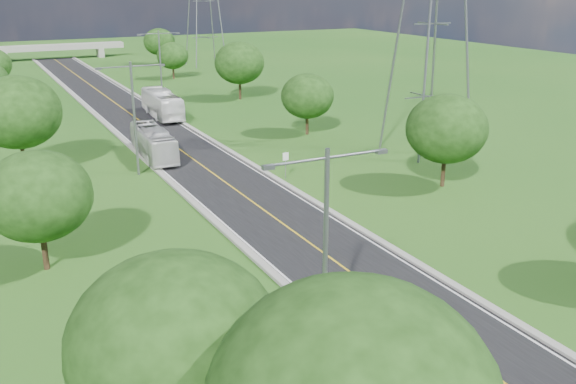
% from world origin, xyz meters
% --- Properties ---
extents(ground, '(260.00, 260.00, 0.00)m').
position_xyz_m(ground, '(0.00, 60.00, 0.00)').
color(ground, '#205317').
rests_on(ground, ground).
extents(road, '(8.00, 150.00, 0.06)m').
position_xyz_m(road, '(0.00, 66.00, 0.03)').
color(road, black).
rests_on(road, ground).
extents(curb_left, '(0.50, 150.00, 0.22)m').
position_xyz_m(curb_left, '(-4.25, 66.00, 0.11)').
color(curb_left, gray).
rests_on(curb_left, ground).
extents(curb_right, '(0.50, 150.00, 0.22)m').
position_xyz_m(curb_right, '(4.25, 66.00, 0.11)').
color(curb_right, gray).
rests_on(curb_right, ground).
extents(speed_limit_sign, '(0.55, 0.09, 2.40)m').
position_xyz_m(speed_limit_sign, '(5.20, 37.98, 1.60)').
color(speed_limit_sign, slate).
rests_on(speed_limit_sign, ground).
extents(overpass, '(30.00, 3.00, 3.20)m').
position_xyz_m(overpass, '(0.00, 140.00, 2.41)').
color(overpass, gray).
rests_on(overpass, ground).
extents(streetlight_near_left, '(5.90, 0.25, 10.00)m').
position_xyz_m(streetlight_near_left, '(-6.00, 12.00, 5.94)').
color(streetlight_near_left, slate).
rests_on(streetlight_near_left, ground).
extents(streetlight_mid_left, '(5.90, 0.25, 10.00)m').
position_xyz_m(streetlight_mid_left, '(-6.00, 45.00, 5.94)').
color(streetlight_mid_left, slate).
rests_on(streetlight_mid_left, ground).
extents(streetlight_far_right, '(5.90, 0.25, 10.00)m').
position_xyz_m(streetlight_far_right, '(6.00, 78.00, 5.94)').
color(streetlight_far_right, slate).
rests_on(streetlight_far_right, ground).
extents(power_tower_near, '(9.00, 6.40, 28.00)m').
position_xyz_m(power_tower_near, '(22.00, 40.00, 14.01)').
color(power_tower_near, slate).
rests_on(power_tower_near, ground).
extents(tree_la, '(7.14, 7.14, 8.30)m').
position_xyz_m(tree_la, '(-14.00, 8.00, 5.27)').
color(tree_la, black).
rests_on(tree_la, ground).
extents(tree_lb, '(6.30, 6.30, 7.33)m').
position_xyz_m(tree_lb, '(-16.00, 28.00, 4.64)').
color(tree_lb, black).
rests_on(tree_lb, ground).
extents(tree_lc, '(7.56, 7.56, 8.79)m').
position_xyz_m(tree_lc, '(-15.00, 50.00, 5.58)').
color(tree_lc, black).
rests_on(tree_lc, ground).
extents(tree_rb, '(6.72, 6.72, 7.82)m').
position_xyz_m(tree_rb, '(16.00, 30.00, 4.95)').
color(tree_rb, black).
rests_on(tree_rb, ground).
extents(tree_rc, '(5.88, 5.88, 6.84)m').
position_xyz_m(tree_rc, '(15.00, 52.00, 4.33)').
color(tree_rc, black).
rests_on(tree_rc, ground).
extents(tree_rd, '(7.14, 7.14, 8.30)m').
position_xyz_m(tree_rd, '(17.00, 76.00, 5.27)').
color(tree_rd, black).
rests_on(tree_rd, ground).
extents(tree_re, '(5.46, 5.46, 6.35)m').
position_xyz_m(tree_re, '(14.50, 100.00, 4.02)').
color(tree_re, black).
rests_on(tree_re, ground).
extents(tree_rf, '(6.30, 6.30, 7.33)m').
position_xyz_m(tree_rf, '(18.00, 120.00, 4.64)').
color(tree_rf, black).
rests_on(tree_rf, ground).
extents(bus_outbound, '(3.35, 11.95, 3.30)m').
position_xyz_m(bus_outbound, '(3.20, 68.54, 1.71)').
color(bus_outbound, white).
rests_on(bus_outbound, road).
extents(bus_inbound, '(2.99, 10.60, 2.92)m').
position_xyz_m(bus_inbound, '(-3.15, 50.03, 1.52)').
color(bus_inbound, silver).
rests_on(bus_inbound, road).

